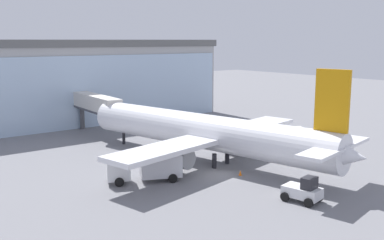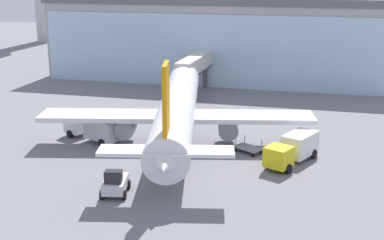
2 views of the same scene
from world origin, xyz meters
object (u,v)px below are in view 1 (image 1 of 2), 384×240
at_px(catering_truck, 147,167).
at_px(safety_cone_nose, 240,173).
at_px(baggage_cart, 267,151).
at_px(pushback_tug, 303,191).
at_px(jet_bridge, 95,104).
at_px(fuel_truck, 303,141).
at_px(airplane, 206,132).
at_px(safety_cone_wingtip, 295,147).

height_order(catering_truck, safety_cone_nose, catering_truck).
relative_size(baggage_cart, pushback_tug, 0.93).
relative_size(jet_bridge, baggage_cart, 4.35).
bearing_deg(fuel_truck, jet_bridge, -123.52).
bearing_deg(safety_cone_nose, baggage_cart, 25.37).
bearing_deg(pushback_tug, airplane, -16.53).
distance_m(catering_truck, safety_cone_wingtip, 22.09).
bearing_deg(catering_truck, safety_cone_nose, 177.94).
xyz_separation_m(fuel_truck, safety_cone_nose, (-13.12, -2.13, -1.19)).
bearing_deg(fuel_truck, safety_cone_nose, -54.67).
bearing_deg(jet_bridge, fuel_truck, -145.98).
xyz_separation_m(catering_truck, pushback_tug, (7.36, -13.29, -0.49)).
distance_m(jet_bridge, baggage_cart, 26.72).
height_order(fuel_truck, baggage_cart, fuel_truck).
bearing_deg(pushback_tug, fuel_truck, -62.57).
height_order(baggage_cart, safety_cone_wingtip, baggage_cart).
xyz_separation_m(jet_bridge, safety_cone_nose, (2.16, -28.20, -4.25)).
xyz_separation_m(jet_bridge, pushback_tug, (0.99, -37.06, -3.56)).
distance_m(baggage_cart, pushback_tug, 16.17).
bearing_deg(pushback_tug, safety_cone_wingtip, -59.53).
relative_size(baggage_cart, safety_cone_wingtip, 5.86).
bearing_deg(safety_cone_nose, fuel_truck, 9.23).
xyz_separation_m(catering_truck, safety_cone_wingtip, (22.04, -0.71, -1.19)).
xyz_separation_m(fuel_truck, pushback_tug, (-14.29, -10.99, -0.49)).
height_order(catering_truck, safety_cone_wingtip, catering_truck).
xyz_separation_m(pushback_tug, safety_cone_nose, (1.17, 8.85, -0.70)).
height_order(jet_bridge, safety_cone_wingtip, jet_bridge).
xyz_separation_m(jet_bridge, catering_truck, (-6.37, -23.77, -3.06)).
relative_size(catering_truck, baggage_cart, 2.34).
distance_m(safety_cone_nose, safety_cone_wingtip, 14.02).
xyz_separation_m(jet_bridge, safety_cone_wingtip, (15.68, -24.48, -4.25)).
relative_size(pushback_tug, safety_cone_nose, 6.30).
height_order(jet_bridge, airplane, airplane).
bearing_deg(safety_cone_wingtip, pushback_tug, -139.41).
relative_size(catering_truck, safety_cone_wingtip, 13.71).
bearing_deg(pushback_tug, catering_truck, 18.86).
bearing_deg(jet_bridge, baggage_cart, -152.43).
relative_size(jet_bridge, safety_cone_wingtip, 25.48).
bearing_deg(jet_bridge, pushback_tug, -174.82).
bearing_deg(pushback_tug, safety_cone_nose, -17.67).
xyz_separation_m(airplane, baggage_cart, (8.05, -1.95, -3.02)).
xyz_separation_m(pushback_tug, safety_cone_wingtip, (14.69, 12.58, -0.70)).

